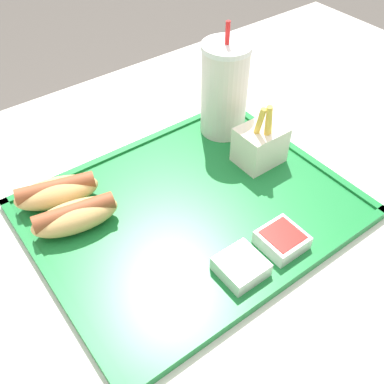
{
  "coord_description": "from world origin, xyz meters",
  "views": [
    {
      "loc": [
        -0.25,
        -0.33,
        1.23
      ],
      "look_at": [
        0.02,
        0.02,
        0.79
      ],
      "focal_mm": 42.0,
      "sensor_mm": 36.0,
      "label": 1
    }
  ],
  "objects_px": {
    "fries_carton": "(260,144)",
    "sauce_cup_ketchup": "(282,240)",
    "hot_dog_near": "(75,216)",
    "sauce_cup_mayo": "(238,268)",
    "soda_cup": "(224,90)",
    "hot_dog_far": "(57,192)"
  },
  "relations": [
    {
      "from": "hot_dog_near",
      "to": "sauce_cup_mayo",
      "type": "bearing_deg",
      "value": -56.84
    },
    {
      "from": "sauce_cup_mayo",
      "to": "soda_cup",
      "type": "bearing_deg",
      "value": 54.12
    },
    {
      "from": "hot_dog_far",
      "to": "fries_carton",
      "type": "xyz_separation_m",
      "value": [
        0.29,
        -0.1,
        0.01
      ]
    },
    {
      "from": "hot_dog_near",
      "to": "sauce_cup_ketchup",
      "type": "relative_size",
      "value": 2.28
    },
    {
      "from": "hot_dog_near",
      "to": "sauce_cup_ketchup",
      "type": "distance_m",
      "value": 0.28
    },
    {
      "from": "hot_dog_far",
      "to": "fries_carton",
      "type": "height_order",
      "value": "fries_carton"
    },
    {
      "from": "fries_carton",
      "to": "hot_dog_near",
      "type": "bearing_deg",
      "value": 171.29
    },
    {
      "from": "fries_carton",
      "to": "hot_dog_far",
      "type": "bearing_deg",
      "value": 160.65
    },
    {
      "from": "soda_cup",
      "to": "hot_dog_far",
      "type": "distance_m",
      "value": 0.31
    },
    {
      "from": "soda_cup",
      "to": "hot_dog_far",
      "type": "xyz_separation_m",
      "value": [
        -0.3,
        0.0,
        -0.06
      ]
    },
    {
      "from": "hot_dog_far",
      "to": "hot_dog_near",
      "type": "xyz_separation_m",
      "value": [
        0.0,
        -0.06,
        0.0
      ]
    },
    {
      "from": "soda_cup",
      "to": "hot_dog_far",
      "type": "bearing_deg",
      "value": 179.15
    },
    {
      "from": "fries_carton",
      "to": "sauce_cup_ketchup",
      "type": "xyz_separation_m",
      "value": [
        -0.09,
        -0.14,
        -0.02
      ]
    },
    {
      "from": "hot_dog_near",
      "to": "fries_carton",
      "type": "bearing_deg",
      "value": -8.71
    },
    {
      "from": "hot_dog_near",
      "to": "sauce_cup_mayo",
      "type": "height_order",
      "value": "hot_dog_near"
    },
    {
      "from": "soda_cup",
      "to": "hot_dog_near",
      "type": "xyz_separation_m",
      "value": [
        -0.3,
        -0.05,
        -0.06
      ]
    },
    {
      "from": "hot_dog_near",
      "to": "fries_carton",
      "type": "relative_size",
      "value": 1.14
    },
    {
      "from": "sauce_cup_ketchup",
      "to": "hot_dog_far",
      "type": "bearing_deg",
      "value": 128.81
    },
    {
      "from": "hot_dog_far",
      "to": "sauce_cup_mayo",
      "type": "height_order",
      "value": "hot_dog_far"
    },
    {
      "from": "sauce_cup_mayo",
      "to": "sauce_cup_ketchup",
      "type": "height_order",
      "value": "same"
    },
    {
      "from": "sauce_cup_mayo",
      "to": "fries_carton",
      "type": "bearing_deg",
      "value": 40.63
    },
    {
      "from": "fries_carton",
      "to": "sauce_cup_mayo",
      "type": "xyz_separation_m",
      "value": [
        -0.17,
        -0.14,
        -0.02
      ]
    }
  ]
}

